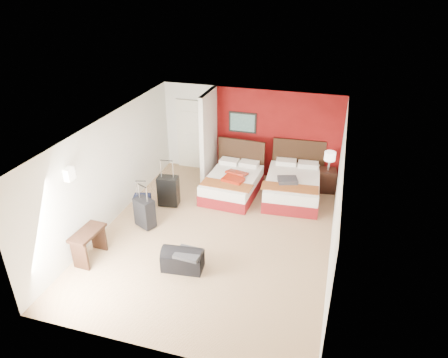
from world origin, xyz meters
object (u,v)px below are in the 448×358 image
at_px(desk, 89,245).
at_px(table_lamp, 329,161).
at_px(duffel_bag, 183,260).
at_px(nightstand, 327,180).
at_px(red_suitcase_open, 235,176).
at_px(suitcase_navy, 143,206).
at_px(bed_right, 292,188).
at_px(suitcase_black, 168,192).
at_px(bed_left, 232,185).
at_px(suitcase_charcoal, 145,214).

bearing_deg(desk, table_lamp, 47.62).
distance_m(table_lamp, duffel_bag, 4.85).
height_order(nightstand, desk, desk).
relative_size(red_suitcase_open, desk, 0.91).
height_order(suitcase_navy, duffel_bag, suitcase_navy).
bearing_deg(red_suitcase_open, table_lamp, 36.32).
distance_m(bed_right, duffel_bag, 3.84).
height_order(suitcase_black, duffel_bag, suitcase_black).
distance_m(bed_left, suitcase_charcoal, 2.53).
relative_size(bed_right, desk, 2.43).
height_order(red_suitcase_open, duffel_bag, red_suitcase_open).
bearing_deg(nightstand, suitcase_black, -160.44).
relative_size(suitcase_black, suitcase_navy, 1.42).
bearing_deg(table_lamp, bed_right, -142.04).
relative_size(bed_right, table_lamp, 3.77).
relative_size(suitcase_black, duffel_bag, 0.94).
height_order(nightstand, suitcase_black, suitcase_black).
bearing_deg(desk, suitcase_charcoal, 71.44).
distance_m(red_suitcase_open, suitcase_black, 1.73).
xyz_separation_m(table_lamp, suitcase_black, (-3.74, -1.89, -0.49)).
bearing_deg(bed_left, red_suitcase_open, -41.65).
distance_m(suitcase_charcoal, duffel_bag, 1.80).
relative_size(bed_left, red_suitcase_open, 2.50).
relative_size(bed_right, suitcase_black, 2.56).
xyz_separation_m(red_suitcase_open, duffel_bag, (-0.24, -3.09, -0.38)).
xyz_separation_m(suitcase_black, desk, (-0.69, -2.44, -0.05)).
distance_m(bed_left, red_suitcase_open, 0.35).
xyz_separation_m(red_suitcase_open, table_lamp, (2.27, 1.01, 0.28)).
distance_m(suitcase_navy, duffel_bag, 2.28).
relative_size(suitcase_navy, desk, 0.67).
xyz_separation_m(bed_right, suitcase_charcoal, (-3.05, -2.29, 0.05)).
height_order(bed_right, desk, desk).
bearing_deg(red_suitcase_open, suitcase_black, -136.90).
relative_size(table_lamp, suitcase_black, 0.68).
distance_m(nightstand, suitcase_navy, 4.84).
xyz_separation_m(bed_left, nightstand, (2.37, 0.91, 0.03)).
relative_size(nightstand, suitcase_black, 0.81).
height_order(red_suitcase_open, suitcase_navy, red_suitcase_open).
height_order(bed_left, nightstand, nightstand).
height_order(bed_left, table_lamp, table_lamp).
distance_m(table_lamp, suitcase_black, 4.22).
bearing_deg(suitcase_charcoal, bed_right, 62.54).
bearing_deg(desk, suitcase_black, 77.51).
distance_m(table_lamp, suitcase_charcoal, 4.89).
relative_size(suitcase_black, desk, 0.95).
relative_size(suitcase_charcoal, desk, 0.86).
xyz_separation_m(bed_left, suitcase_charcoal, (-1.51, -2.03, 0.07)).
relative_size(nightstand, duffel_bag, 0.76).
bearing_deg(desk, suitcase_navy, 84.09).
bearing_deg(bed_right, suitcase_black, -160.84).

